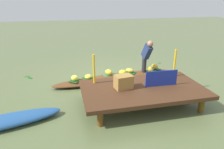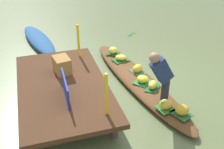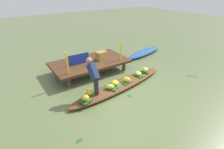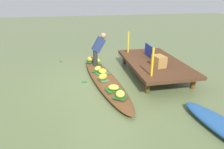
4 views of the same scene
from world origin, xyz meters
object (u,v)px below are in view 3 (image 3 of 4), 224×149
at_px(banana_bunch_6, 85,98).
at_px(vendor_boat, 120,85).
at_px(banana_bunch_1, 145,70).
at_px(banana_bunch_2, 115,83).
at_px(banana_bunch_0, 138,73).
at_px(banana_bunch_4, 89,92).
at_px(produce_crate, 101,55).
at_px(vendor_person, 93,74).
at_px(moored_boat, 144,52).
at_px(banana_bunch_3, 127,80).
at_px(banana_bunch_5, 110,87).
at_px(water_bottle, 88,91).
at_px(market_banner, 79,59).

bearing_deg(banana_bunch_6, vendor_boat, 10.24).
relative_size(banana_bunch_1, banana_bunch_2, 0.90).
height_order(banana_bunch_0, banana_bunch_4, banana_bunch_4).
distance_m(vendor_boat, produce_crate, 1.83).
height_order(banana_bunch_2, vendor_person, vendor_person).
height_order(banana_bunch_6, produce_crate, produce_crate).
bearing_deg(moored_boat, banana_bunch_0, -150.21).
xyz_separation_m(vendor_boat, banana_bunch_3, (0.23, -0.08, 0.20)).
distance_m(banana_bunch_0, banana_bunch_5, 1.52).
xyz_separation_m(moored_boat, water_bottle, (-4.49, -2.06, 0.18)).
distance_m(banana_bunch_5, banana_bunch_6, 1.03).
distance_m(banana_bunch_1, produce_crate, 1.97).
relative_size(banana_bunch_2, banana_bunch_6, 0.98).
xyz_separation_m(moored_boat, banana_bunch_3, (-2.94, -2.14, 0.18)).
distance_m(banana_bunch_6, vendor_person, 0.78).
bearing_deg(banana_bunch_2, banana_bunch_1, 6.66).
bearing_deg(market_banner, banana_bunch_1, -35.16).
bearing_deg(banana_bunch_4, market_banner, 74.50).
distance_m(banana_bunch_4, banana_bunch_6, 0.34).
relative_size(moored_boat, water_bottle, 12.99).
bearing_deg(banana_bunch_1, vendor_person, -175.53).
bearing_deg(banana_bunch_3, banana_bunch_2, 172.68).
height_order(banana_bunch_3, market_banner, market_banner).
distance_m(banana_bunch_1, banana_bunch_2, 1.66).
bearing_deg(vendor_boat, banana_bunch_5, -173.59).
height_order(banana_bunch_4, water_bottle, same).
bearing_deg(water_bottle, moored_boat, 24.61).
height_order(moored_boat, banana_bunch_4, banana_bunch_4).
relative_size(banana_bunch_0, banana_bunch_1, 1.24).
bearing_deg(water_bottle, banana_bunch_0, 2.34).
bearing_deg(market_banner, vendor_person, -98.33).
bearing_deg(banana_bunch_5, vendor_boat, 13.99).
bearing_deg(banana_bunch_4, banana_bunch_3, -0.40).
distance_m(moored_boat, market_banner, 4.01).
bearing_deg(vendor_person, moored_boat, 26.00).
bearing_deg(banana_bunch_0, banana_bunch_5, -171.09).
bearing_deg(banana_bunch_2, banana_bunch_4, -177.23).
xyz_separation_m(vendor_person, produce_crate, (1.33, 1.74, -0.20)).
xyz_separation_m(banana_bunch_3, banana_bunch_4, (-1.53, 0.01, 0.00)).
bearing_deg(banana_bunch_0, banana_bunch_1, 9.80).
distance_m(banana_bunch_4, vendor_person, 0.61).
height_order(vendor_boat, banana_bunch_6, banana_bunch_6).
distance_m(banana_bunch_2, banana_bunch_6, 1.34).
bearing_deg(banana_bunch_0, banana_bunch_4, -175.77).
distance_m(banana_bunch_3, vendor_person, 1.45).
height_order(banana_bunch_1, banana_bunch_5, banana_bunch_1).
bearing_deg(banana_bunch_1, banana_bunch_2, -173.34).
relative_size(banana_bunch_1, vendor_person, 0.20).
height_order(banana_bunch_1, water_bottle, water_bottle).
xyz_separation_m(banana_bunch_6, produce_crate, (1.79, 2.00, 0.37)).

